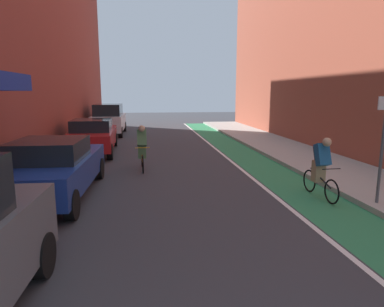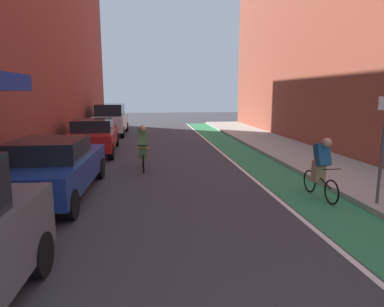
% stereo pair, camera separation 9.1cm
% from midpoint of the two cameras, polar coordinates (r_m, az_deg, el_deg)
% --- Properties ---
extents(ground_plane, '(71.96, 71.96, 0.00)m').
position_cam_midpoint_polar(ground_plane, '(11.54, -3.91, -3.18)').
color(ground_plane, '#38383D').
extents(bike_lane_paint, '(1.60, 32.71, 0.00)m').
position_cam_midpoint_polar(bike_lane_paint, '(14.09, 9.59, -0.84)').
color(bike_lane_paint, '#2D8451').
rests_on(bike_lane_paint, ground).
extents(lane_divider_stripe, '(0.12, 32.71, 0.00)m').
position_cam_midpoint_polar(lane_divider_stripe, '(13.85, 6.03, -0.94)').
color(lane_divider_stripe, white).
rests_on(lane_divider_stripe, ground).
extents(sidewalk_right, '(2.92, 32.71, 0.14)m').
position_cam_midpoint_polar(sidewalk_right, '(14.90, 17.93, -0.32)').
color(sidewalk_right, '#A8A59E').
rests_on(sidewalk_right, ground).
extents(building_facade_right, '(2.40, 28.71, 12.16)m').
position_cam_midpoint_polar(building_facade_right, '(18.02, 24.29, 20.27)').
color(building_facade_right, '#9E4C38').
rests_on(building_facade_right, ground).
extents(parked_sedan_blue, '(2.04, 4.66, 1.53)m').
position_cam_midpoint_polar(parked_sedan_blue, '(9.35, -22.82, -2.20)').
color(parked_sedan_blue, navy).
rests_on(parked_sedan_blue, ground).
extents(parked_sedan_red, '(2.07, 4.78, 1.53)m').
position_cam_midpoint_polar(parked_sedan_red, '(15.70, -16.66, 2.91)').
color(parked_sedan_red, red).
rests_on(parked_sedan_red, ground).
extents(parked_suv_white, '(1.91, 4.63, 1.98)m').
position_cam_midpoint_polar(parked_suv_white, '(22.44, -14.03, 5.70)').
color(parked_suv_white, silver).
rests_on(parked_suv_white, ground).
extents(cyclist_mid, '(0.48, 1.66, 1.59)m').
position_cam_midpoint_polar(cyclist_mid, '(9.19, 20.77, -1.92)').
color(cyclist_mid, black).
rests_on(cyclist_mid, ground).
extents(cyclist_trailing, '(0.48, 1.68, 1.59)m').
position_cam_midpoint_polar(cyclist_trailing, '(11.84, -8.71, 1.04)').
color(cyclist_trailing, black).
rests_on(cyclist_trailing, ground).
extents(street_sign_post, '(0.44, 0.07, 2.56)m').
position_cam_midpoint_polar(street_sign_post, '(8.74, 29.47, 2.31)').
color(street_sign_post, '#4C4C51').
rests_on(street_sign_post, sidewalk_right).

